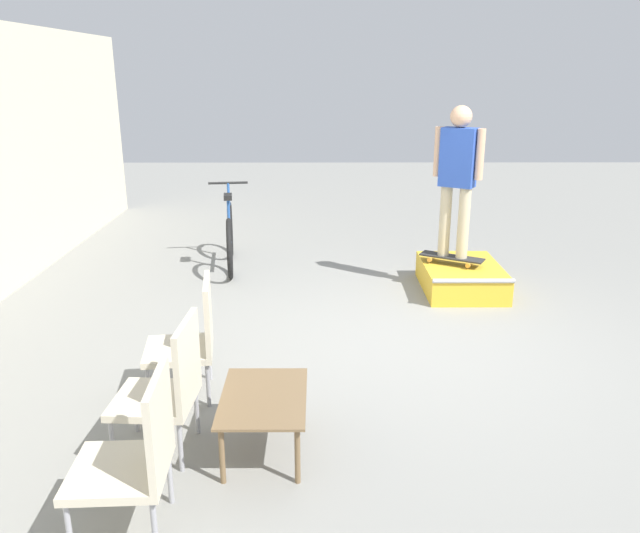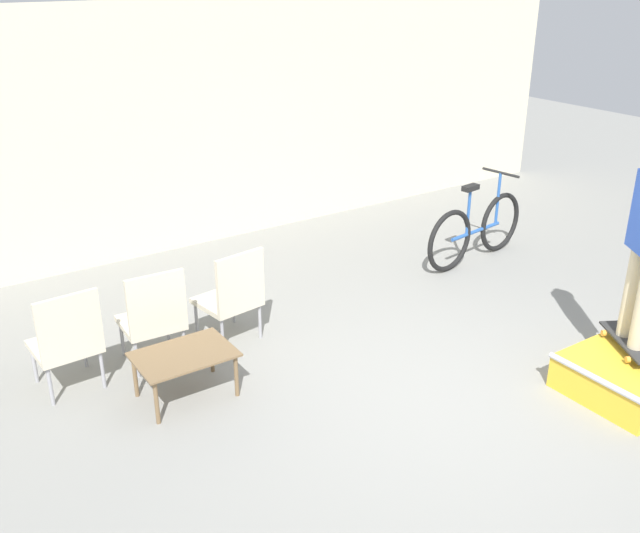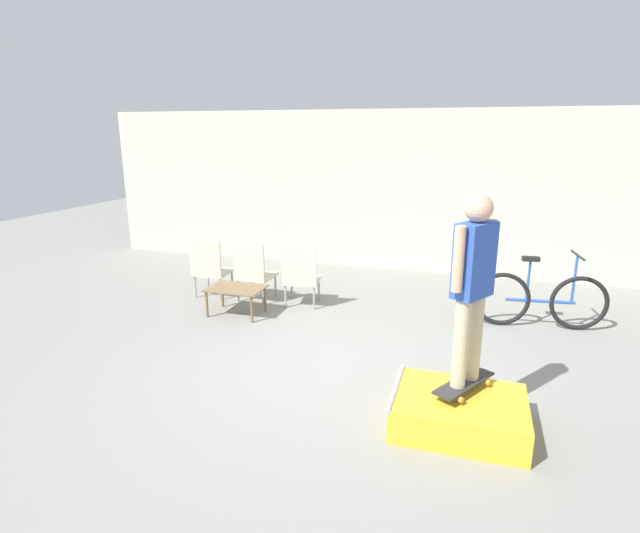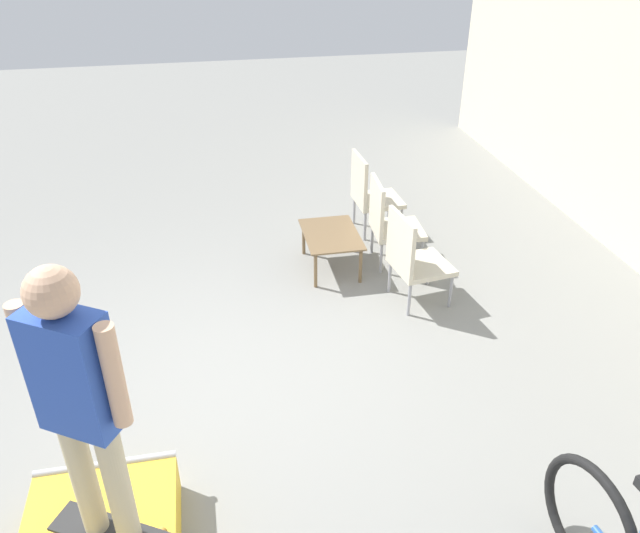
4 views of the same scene
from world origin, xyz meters
name	(u,v)px [view 4 (image 4 of 4)]	position (x,y,z in m)	size (l,w,h in m)	color
ground_plane	(223,389)	(0.00, 0.00, 0.00)	(24.00, 24.00, 0.00)	gray
person_skater	(78,395)	(1.53, -0.66, 1.41)	(0.37, 0.50, 1.70)	#C6B793
coffee_table	(331,238)	(-1.72, 1.26, 0.36)	(0.81, 0.57, 0.41)	brown
patio_chair_left	(370,192)	(-2.49, 1.88, 0.50)	(0.54, 0.54, 0.95)	#99999E
patio_chair_center	(389,221)	(-1.73, 1.88, 0.50)	(0.55, 0.55, 0.95)	#99999E
patio_chair_right	(413,257)	(-0.94, 1.88, 0.50)	(0.59, 0.59, 0.95)	#99999E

